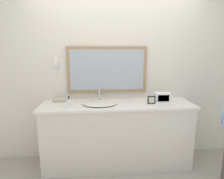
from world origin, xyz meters
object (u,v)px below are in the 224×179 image
Objects in this scene: soap_bottle at (69,103)px; appliance_box at (162,97)px; picture_frame at (151,100)px; sink_basin at (100,103)px.

appliance_box is (1.29, 0.16, 0.01)m from soap_bottle.
appliance_box is at bearing 25.61° from picture_frame.
sink_basin is at bearing 16.16° from soap_bottle.
appliance_box is (0.89, 0.05, 0.05)m from sink_basin.
sink_basin reaches higher than appliance_box.
soap_bottle is (-0.40, -0.12, 0.04)m from sink_basin.
soap_bottle is at bearing -163.84° from sink_basin.
picture_frame is at bearing -154.39° from appliance_box.
soap_bottle is 1.30m from appliance_box.
soap_bottle is 1.11m from picture_frame.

